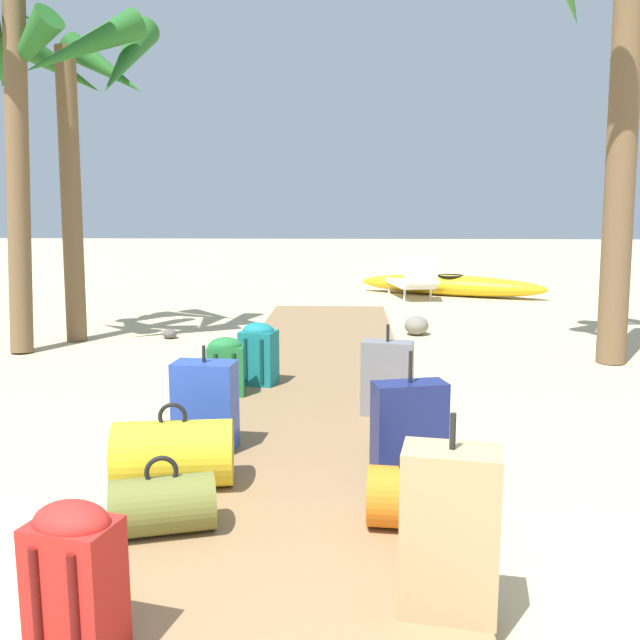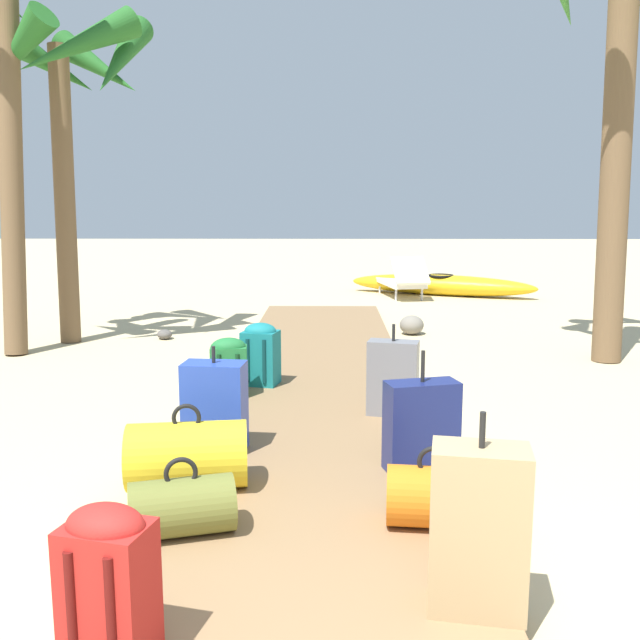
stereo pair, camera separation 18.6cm
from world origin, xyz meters
name	(u,v)px [view 1 (the left image)]	position (x,y,z in m)	size (l,w,h in m)	color
ground_plane	(310,416)	(0.00, 3.75, 0.00)	(60.00, 60.00, 0.00)	#CCB789
boardwalk	(316,382)	(0.00, 4.68, 0.04)	(1.72, 9.37, 0.08)	olive
suitcase_tan	(450,531)	(0.70, 0.93, 0.42)	(0.41, 0.29, 0.82)	tan
duffel_bag_orange	(414,497)	(0.63, 1.66, 0.24)	(0.48, 0.35, 0.42)	orange
duffel_bag_yellow	(174,454)	(-0.69, 2.12, 0.27)	(0.72, 0.47, 0.49)	gold
duffel_bag_olive	(163,505)	(-0.60, 1.55, 0.22)	(0.56, 0.41, 0.40)	olive
suitcase_navy	(409,427)	(0.67, 2.41, 0.36)	(0.47, 0.30, 0.74)	navy
suitcase_blue	(205,406)	(-0.63, 2.73, 0.37)	(0.42, 0.27, 0.70)	#2847B7
backpack_red	(74,576)	(-0.66, 0.60, 0.38)	(0.34, 0.29, 0.58)	red
backpack_green	(226,365)	(-0.73, 4.05, 0.34)	(0.32, 0.25, 0.50)	#237538
suitcase_grey	(387,378)	(0.60, 3.54, 0.37)	(0.41, 0.27, 0.71)	slate
backpack_teal	(259,352)	(-0.50, 4.43, 0.38)	(0.36, 0.32, 0.56)	#197A7F
palm_tree_near_left	(7,13)	(-3.46, 6.24, 3.76)	(2.10, 2.17, 4.82)	brown
palm_tree_near_right	(631,2)	(3.12, 5.87, 3.69)	(2.28, 2.30, 4.77)	brown
palm_tree_far_left	(70,83)	(-3.03, 6.79, 3.11)	(2.14, 2.22, 3.98)	brown
lounge_chair	(412,280)	(1.45, 11.02, 0.33)	(0.88, 1.64, 0.77)	white
kayak	(450,285)	(2.21, 11.39, 0.20)	(3.51, 1.95, 0.39)	gold
rock_left_near	(170,334)	(-1.98, 6.96, 0.06)	(0.19, 0.22, 0.12)	#5B5651
rock_right_near	(417,325)	(1.19, 7.33, 0.13)	(0.31, 0.35, 0.25)	gray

